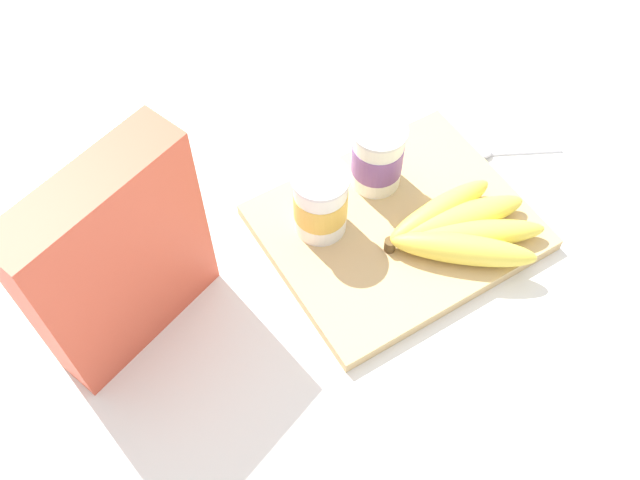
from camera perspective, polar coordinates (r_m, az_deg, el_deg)
name	(u,v)px	position (r m, az deg, el deg)	size (l,w,h in m)	color
ground_plane	(396,231)	(0.91, 6.06, 0.69)	(2.40, 2.40, 0.00)	silver
cutting_board	(397,227)	(0.90, 6.11, 1.02)	(0.31, 0.26, 0.02)	tan
cereal_box	(118,261)	(0.76, -15.73, -1.61)	(0.20, 0.06, 0.25)	#D85138
yogurt_cup_front	(320,202)	(0.85, 0.04, 3.02)	(0.07, 0.07, 0.10)	white
yogurt_cup_back	(377,156)	(0.90, 4.58, 6.65)	(0.07, 0.07, 0.10)	white
banana_bunch	(458,229)	(0.88, 10.86, 0.83)	(0.19, 0.15, 0.04)	yellow
spoon	(498,152)	(1.01, 13.97, 6.81)	(0.13, 0.08, 0.01)	silver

